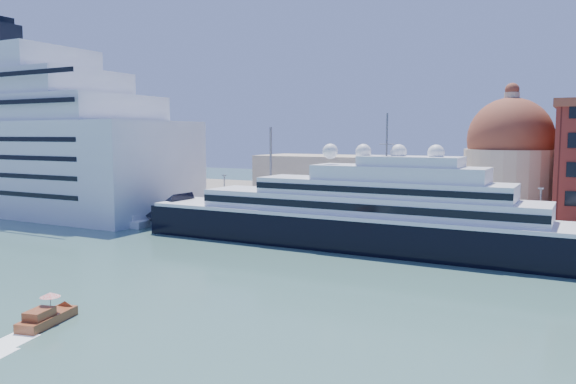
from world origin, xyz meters
The scene contains 9 objects.
ground centered at (0.00, 0.00, 0.00)m, with size 400.00×400.00×0.00m, color #3A645D.
quay centered at (0.00, 34.00, 1.25)m, with size 180.00×10.00×2.50m, color gray.
land centered at (0.00, 75.00, 1.00)m, with size 260.00×72.00×2.00m, color slate.
quay_fence centered at (0.00, 29.50, 3.10)m, with size 180.00×0.10×1.20m, color slate.
superyacht centered at (-0.92, 23.00, 4.53)m, with size 87.74×12.16×26.22m.
service_barge centered at (-48.47, 20.60, 0.76)m, with size 12.03×4.98×2.64m.
water_taxi centered at (-10.80, -28.03, 0.78)m, with size 3.84×7.19×3.25m.
church centered at (6.39, 57.72, 10.91)m, with size 66.00×18.00×25.50m.
lamp_posts centered at (-12.67, 32.27, 9.84)m, with size 120.80×2.40×18.00m.
Camera 1 is at (36.47, -64.64, 18.98)m, focal length 35.00 mm.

